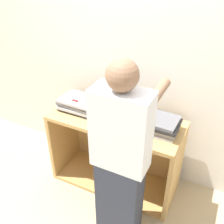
# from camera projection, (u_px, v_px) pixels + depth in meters

# --- Properties ---
(ground_plane) EXTENTS (12.00, 12.00, 0.00)m
(ground_plane) POSITION_uv_depth(u_px,v_px,m) (104.00, 198.00, 2.58)
(ground_plane) COLOR tan
(wall_back) EXTENTS (8.00, 0.05, 2.40)m
(wall_back) POSITION_uv_depth(u_px,v_px,m) (133.00, 62.00, 2.40)
(wall_back) COLOR silver
(wall_back) RESTS_ON ground_plane
(cart) EXTENTS (1.22, 0.51, 0.78)m
(cart) POSITION_uv_depth(u_px,v_px,m) (118.00, 148.00, 2.61)
(cart) COLOR tan
(cart) RESTS_ON ground_plane
(laptop_open) EXTENTS (0.35, 0.32, 0.26)m
(laptop_open) POSITION_uv_depth(u_px,v_px,m) (118.00, 111.00, 2.36)
(laptop_open) COLOR #B7B7BC
(laptop_open) RESTS_ON cart
(laptop_stack_left) EXTENTS (0.38, 0.27, 0.12)m
(laptop_stack_left) POSITION_uv_depth(u_px,v_px,m) (79.00, 104.00, 2.46)
(laptop_stack_left) COLOR #232326
(laptop_stack_left) RESTS_ON cart
(laptop_stack_right) EXTENTS (0.37, 0.27, 0.12)m
(laptop_stack_right) POSITION_uv_depth(u_px,v_px,m) (157.00, 124.00, 2.17)
(laptop_stack_right) COLOR #B7B7BC
(laptop_stack_right) RESTS_ON cart
(person) EXTENTS (0.40, 0.52, 1.56)m
(person) POSITION_uv_depth(u_px,v_px,m) (121.00, 161.00, 1.90)
(person) COLOR #2D3342
(person) RESTS_ON ground_plane
(inventory_tag) EXTENTS (0.06, 0.02, 0.01)m
(inventory_tag) POSITION_uv_depth(u_px,v_px,m) (75.00, 101.00, 2.38)
(inventory_tag) COLOR red
(inventory_tag) RESTS_ON laptop_stack_left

